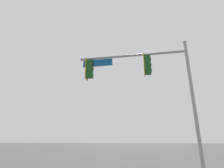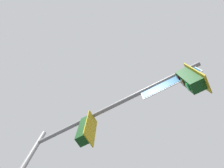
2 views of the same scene
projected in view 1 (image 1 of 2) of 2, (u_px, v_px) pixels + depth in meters
name	position (u px, v px, depth m)	size (l,w,h in m)	color
signal_pole_near	(139.00, 74.00, 9.76)	(6.21, 0.79, 7.08)	gray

